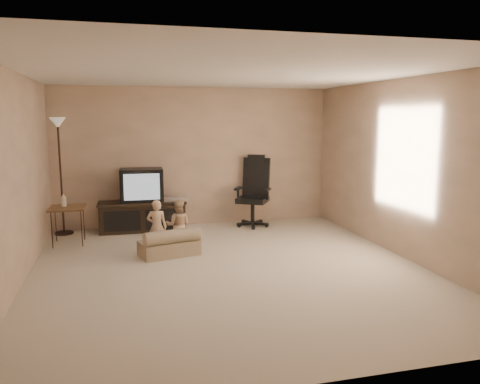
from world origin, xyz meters
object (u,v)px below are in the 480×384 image
object	(u,v)px
tv_stand	(143,205)
office_chair	(254,200)
toddler_left	(157,227)
toddler_right	(178,225)
floor_lamp	(59,150)
child_sofa	(170,245)
side_table	(67,208)

from	to	relation	value
tv_stand	office_chair	distance (m)	1.99
toddler_left	toddler_right	distance (m)	0.34
floor_lamp	toddler_right	bearing A→B (deg)	-39.55
office_chair	floor_lamp	world-z (taller)	floor_lamp
child_sofa	side_table	bearing A→B (deg)	130.59
tv_stand	toddler_right	distance (m)	1.47
toddler_left	floor_lamp	bearing A→B (deg)	-35.67
tv_stand	office_chair	size ratio (longest dim) A/B	1.19
office_chair	side_table	xyz separation A→B (m)	(-3.16, -0.51, 0.11)
side_table	floor_lamp	bearing A→B (deg)	101.72
office_chair	floor_lamp	bearing A→B (deg)	-151.80
floor_lamp	child_sofa	bearing A→B (deg)	-46.96
tv_stand	floor_lamp	world-z (taller)	floor_lamp
child_sofa	tv_stand	bearing A→B (deg)	85.64
floor_lamp	toddler_right	world-z (taller)	floor_lamp
office_chair	child_sofa	world-z (taller)	office_chair
side_table	floor_lamp	xyz separation A→B (m)	(-0.14, 0.70, 0.86)
side_table	floor_lamp	distance (m)	1.12
tv_stand	toddler_left	world-z (taller)	tv_stand
child_sofa	office_chair	bearing A→B (deg)	28.11
tv_stand	office_chair	xyz separation A→B (m)	(1.99, -0.13, 0.01)
office_chair	side_table	size ratio (longest dim) A/B	1.61
tv_stand	office_chair	world-z (taller)	office_chair
office_chair	floor_lamp	xyz separation A→B (m)	(-3.31, 0.18, 0.97)
toddler_left	tv_stand	bearing A→B (deg)	-73.40
tv_stand	toddler_right	size ratio (longest dim) A/B	2.03
floor_lamp	child_sofa	world-z (taller)	floor_lamp
office_chair	child_sofa	size ratio (longest dim) A/B	1.43
tv_stand	floor_lamp	distance (m)	1.65
child_sofa	toddler_left	distance (m)	0.32
tv_stand	side_table	xyz separation A→B (m)	(-1.18, -0.64, 0.12)
child_sofa	floor_lamp	bearing A→B (deg)	118.70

